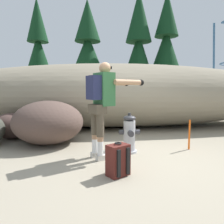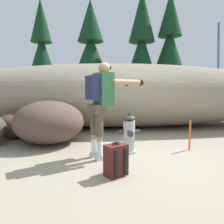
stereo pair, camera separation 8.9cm
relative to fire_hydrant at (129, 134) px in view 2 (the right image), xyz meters
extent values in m
cube|color=gray|center=(0.14, -0.34, -0.37)|extent=(56.00, 56.00, 0.04)
ellipsoid|color=gray|center=(0.14, 2.94, 0.67)|extent=(12.64, 3.20, 2.03)
cylinder|color=#B2B2B7|center=(0.00, 0.00, -0.33)|extent=(0.30, 0.30, 0.04)
cylinder|color=#B2B2B7|center=(0.00, 0.00, -0.02)|extent=(0.22, 0.22, 0.57)
ellipsoid|color=#333338|center=(0.00, 0.00, 0.31)|extent=(0.23, 0.23, 0.10)
cylinder|color=#333338|center=(0.00, 0.00, 0.39)|extent=(0.06, 0.06, 0.05)
cylinder|color=#333338|center=(-0.16, 0.00, 0.04)|extent=(0.09, 0.09, 0.09)
cylinder|color=#333338|center=(0.16, 0.00, 0.04)|extent=(0.09, 0.09, 0.09)
cylinder|color=#333338|center=(0.00, -0.15, 0.04)|extent=(0.11, 0.09, 0.11)
cube|color=beige|center=(-0.61, -0.20, -0.31)|extent=(0.28, 0.21, 0.09)
cylinder|color=white|center=(-0.66, -0.23, -0.14)|extent=(0.10, 0.10, 0.24)
cylinder|color=tan|center=(-0.66, -0.23, 0.02)|extent=(0.10, 0.10, 0.08)
cylinder|color=brown|center=(-0.66, -0.23, 0.27)|extent=(0.13, 0.13, 0.41)
cube|color=beige|center=(-0.51, -0.38, -0.31)|extent=(0.28, 0.21, 0.09)
cylinder|color=white|center=(-0.57, -0.41, -0.14)|extent=(0.10, 0.10, 0.24)
cylinder|color=tan|center=(-0.57, -0.41, 0.02)|extent=(0.10, 0.10, 0.08)
cylinder|color=brown|center=(-0.57, -0.41, 0.27)|extent=(0.13, 0.13, 0.41)
cube|color=brown|center=(-0.61, -0.32, 0.52)|extent=(0.33, 0.38, 0.16)
cube|color=#336B3D|center=(-0.49, -0.25, 0.85)|extent=(0.38, 0.43, 0.56)
cube|color=#23284C|center=(-0.67, -0.35, 0.88)|extent=(0.27, 0.32, 0.40)
sphere|color=tan|center=(-0.48, -0.25, 1.21)|extent=(0.20, 0.20, 0.20)
cube|color=black|center=(-0.40, -0.21, 1.22)|extent=(0.09, 0.14, 0.04)
cylinder|color=tan|center=(-0.27, 0.11, 0.97)|extent=(0.56, 0.35, 0.09)
sphere|color=black|center=(-0.03, 0.24, 0.97)|extent=(0.11, 0.11, 0.11)
cylinder|color=tan|center=(-0.06, -0.28, 0.97)|extent=(0.56, 0.35, 0.09)
sphere|color=black|center=(0.18, -0.15, 0.97)|extent=(0.11, 0.11, 0.11)
cube|color=#511E19|center=(-0.34, -1.06, -0.13)|extent=(0.36, 0.33, 0.44)
cube|color=#511E19|center=(-0.41, -0.95, -0.20)|extent=(0.21, 0.17, 0.20)
torus|color=black|center=(-0.34, -1.06, 0.11)|extent=(0.10, 0.10, 0.02)
cube|color=black|center=(-0.35, -1.20, -0.13)|extent=(0.06, 0.05, 0.37)
cube|color=black|center=(-0.21, -1.11, -0.13)|extent=(0.06, 0.05, 0.37)
ellipsoid|color=#4E3C35|center=(-1.68, 0.82, 0.13)|extent=(2.17, 2.17, 0.96)
ellipsoid|color=#493530|center=(-2.70, 1.36, -0.03)|extent=(1.01, 0.97, 0.63)
ellipsoid|color=#41442E|center=(-1.89, 1.98, -0.09)|extent=(0.83, 0.99, 0.52)
cylinder|color=#47331E|center=(-3.98, 9.24, 0.39)|extent=(0.23, 0.23, 1.48)
cone|color=#0F3319|center=(-3.98, 9.24, 2.67)|extent=(1.92, 1.92, 3.09)
cone|color=#0F3319|center=(-3.98, 9.24, 4.99)|extent=(1.25, 1.25, 2.57)
cylinder|color=#47331E|center=(-0.98, 7.86, 0.44)|extent=(0.26, 0.26, 1.58)
cone|color=#0F3319|center=(-0.98, 7.86, 2.57)|extent=(2.17, 2.17, 2.69)
cone|color=#0F3319|center=(-0.98, 7.86, 4.59)|extent=(1.41, 1.41, 2.24)
cylinder|color=#47331E|center=(1.99, 8.57, 0.16)|extent=(0.28, 0.28, 1.02)
cone|color=#0F3319|center=(1.99, 8.57, 2.47)|extent=(2.36, 2.36, 3.58)
cone|color=#0F3319|center=(1.99, 8.57, 5.15)|extent=(1.53, 1.53, 2.99)
cylinder|color=#47331E|center=(3.72, 8.74, 0.53)|extent=(0.26, 0.26, 1.76)
cone|color=#0F3319|center=(3.72, 8.74, 3.00)|extent=(2.18, 2.18, 3.18)
cone|color=#0F3319|center=(3.72, 8.74, 5.38)|extent=(1.42, 1.42, 2.65)
cylinder|color=#386089|center=(9.42, 13.12, 2.93)|extent=(0.98, 0.98, 6.60)
cylinder|color=#E55914|center=(1.23, 0.09, -0.05)|extent=(0.04, 0.04, 0.60)
camera|label=1|loc=(-0.67, -3.85, 0.84)|focal=33.28mm
camera|label=2|loc=(-0.58, -3.85, 0.84)|focal=33.28mm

